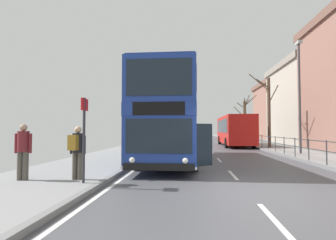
# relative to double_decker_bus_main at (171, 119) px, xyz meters

# --- Properties ---
(ground) EXTENTS (15.80, 140.00, 0.20)m
(ground) POSITION_rel_double_decker_bus_main_xyz_m (1.95, -6.79, -2.28)
(ground) COLOR #4D4D52
(double_decker_bus_main) EXTENTS (3.31, 11.10, 4.43)m
(double_decker_bus_main) POSITION_rel_double_decker_bus_main_xyz_m (0.00, 0.00, 0.00)
(double_decker_bus_main) COLOR navy
(double_decker_bus_main) RESTS_ON ground
(background_bus_far_lane) EXTENTS (2.78, 10.14, 3.07)m
(background_bus_far_lane) POSITION_rel_double_decker_bus_main_xyz_m (5.60, 13.33, -0.64)
(background_bus_far_lane) COLOR red
(background_bus_far_lane) RESTS_ON ground
(pedestrian_railing_far_kerb) EXTENTS (0.05, 29.85, 1.09)m
(pedestrian_railing_far_kerb) POSITION_rel_double_decker_bus_main_xyz_m (7.12, 5.84, -1.45)
(pedestrian_railing_far_kerb) COLOR #2D3338
(pedestrian_railing_far_kerb) RESTS_ON ground
(pedestrian_with_backpack) EXTENTS (0.55, 0.55, 1.68)m
(pedestrian_with_backpack) POSITION_rel_double_decker_bus_main_xyz_m (-2.46, -6.32, -1.20)
(pedestrian_with_backpack) COLOR #4C473D
(pedestrian_with_backpack) RESTS_ON ground
(pedestrian_companion) EXTENTS (0.55, 0.37, 1.74)m
(pedestrian_companion) POSITION_rel_double_decker_bus_main_xyz_m (-4.12, -6.52, -1.19)
(pedestrian_companion) COLOR #4C473D
(pedestrian_companion) RESTS_ON ground
(bus_stop_sign_near) EXTENTS (0.08, 0.44, 2.52)m
(bus_stop_sign_near) POSITION_rel_double_decker_bus_main_xyz_m (-2.06, -6.75, -0.62)
(bus_stop_sign_near) COLOR #2D2D33
(bus_stop_sign_near) RESTS_ON ground
(street_lamp_far_side) EXTENTS (0.28, 0.60, 7.51)m
(street_lamp_far_side) POSITION_rel_double_decker_bus_main_xyz_m (8.32, 3.65, 2.18)
(street_lamp_far_side) COLOR #38383D
(street_lamp_far_side) RESTS_ON ground
(bare_tree_far_00) EXTENTS (3.41, 1.52, 6.70)m
(bare_tree_far_00) POSITION_rel_double_decker_bus_main_xyz_m (8.98, 24.59, 0.95)
(bare_tree_far_00) COLOR #4C3D2D
(bare_tree_far_00) RESTS_ON ground
(bare_tree_far_01) EXTENTS (2.08, 3.59, 6.78)m
(bare_tree_far_01) POSITION_rel_double_decker_bus_main_xyz_m (8.07, 9.75, 1.22)
(bare_tree_far_01) COLOR #4C3D2D
(bare_tree_far_01) RESTS_ON ground
(background_building_01) EXTENTS (14.39, 15.73, 10.11)m
(background_building_01) POSITION_rel_double_decker_bus_main_xyz_m (20.44, 31.30, 2.76)
(background_building_01) COLOR #936656
(background_building_01) RESTS_ON ground
(background_building_02) EXTENTS (11.91, 10.91, 9.58)m
(background_building_02) POSITION_rel_double_decker_bus_main_xyz_m (17.25, 17.26, 2.50)
(background_building_02) COLOR #B2A899
(background_building_02) RESTS_ON ground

